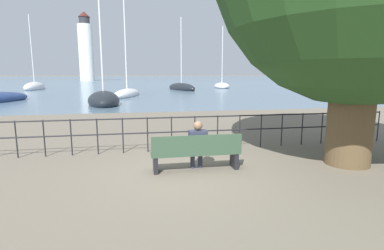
% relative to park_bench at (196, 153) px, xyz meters
% --- Properties ---
extents(ground_plane, '(1000.00, 1000.00, 0.00)m').
position_rel_park_bench_xyz_m(ground_plane, '(0.00, 0.07, -0.45)').
color(ground_plane, '#706656').
extents(harbor_water, '(600.00, 300.00, 0.01)m').
position_rel_park_bench_xyz_m(harbor_water, '(0.00, 161.45, -0.44)').
color(harbor_water, slate).
rests_on(harbor_water, ground_plane).
extents(park_bench, '(2.15, 0.45, 0.90)m').
position_rel_park_bench_xyz_m(park_bench, '(0.00, 0.00, 0.00)').
color(park_bench, '#334C38').
rests_on(park_bench, ground_plane).
extents(seated_person_left, '(0.43, 0.35, 1.21)m').
position_rel_park_bench_xyz_m(seated_person_left, '(0.05, 0.08, 0.22)').
color(seated_person_left, '#2D3347').
rests_on(seated_person_left, ground_plane).
extents(promenade_railing, '(13.67, 0.04, 1.05)m').
position_rel_park_bench_xyz_m(promenade_railing, '(0.00, 2.01, 0.25)').
color(promenade_railing, black).
rests_on(promenade_railing, ground_plane).
extents(sailboat_0, '(2.36, 6.61, 11.18)m').
position_rel_park_bench_xyz_m(sailboat_0, '(-16.11, 41.36, -0.07)').
color(sailboat_0, silver).
rests_on(sailboat_0, ground_plane).
extents(sailboat_2, '(4.32, 8.32, 10.42)m').
position_rel_park_bench_xyz_m(sailboat_2, '(12.96, 42.40, -0.16)').
color(sailboat_2, white).
rests_on(sailboat_2, ground_plane).
extents(sailboat_3, '(4.08, 8.14, 10.63)m').
position_rel_park_bench_xyz_m(sailboat_3, '(5.16, 36.61, -0.11)').
color(sailboat_3, black).
rests_on(sailboat_3, ground_plane).
extents(sailboat_4, '(2.97, 5.89, 10.49)m').
position_rel_park_bench_xyz_m(sailboat_4, '(-3.82, 16.85, -0.10)').
color(sailboat_4, black).
rests_on(sailboat_4, ground_plane).
extents(sailboat_5, '(3.56, 8.15, 11.40)m').
position_rel_park_bench_xyz_m(sailboat_5, '(-2.29, 25.20, -0.14)').
color(sailboat_5, white).
rests_on(sailboat_5, ground_plane).
extents(harbor_lighthouse, '(4.87, 4.87, 22.83)m').
position_rel_park_bench_xyz_m(harbor_lighthouse, '(-17.62, 102.33, 10.17)').
color(harbor_lighthouse, white).
rests_on(harbor_lighthouse, ground_plane).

